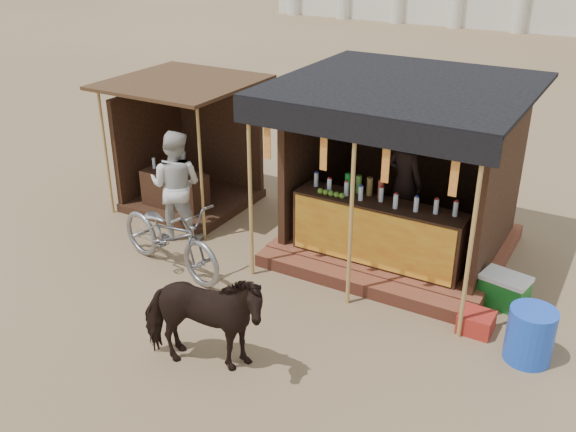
# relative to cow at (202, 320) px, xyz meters

# --- Properties ---
(ground) EXTENTS (120.00, 120.00, 0.00)m
(ground) POSITION_rel_cow_xyz_m (-0.11, 0.61, -0.68)
(ground) COLOR #846B4C
(ground) RESTS_ON ground
(main_stall) EXTENTS (3.60, 3.61, 2.78)m
(main_stall) POSITION_rel_cow_xyz_m (0.88, 3.97, 0.35)
(main_stall) COLOR brown
(main_stall) RESTS_ON ground
(secondary_stall) EXTENTS (2.40, 2.40, 2.38)m
(secondary_stall) POSITION_rel_cow_xyz_m (-3.28, 3.85, 0.18)
(secondary_stall) COLOR #3B2315
(secondary_stall) RESTS_ON ground
(cow) EXTENTS (1.75, 1.19, 1.35)m
(cow) POSITION_rel_cow_xyz_m (0.00, 0.00, 0.00)
(cow) COLOR black
(cow) RESTS_ON ground
(motorbike) EXTENTS (2.31, 1.20, 1.15)m
(motorbike) POSITION_rel_cow_xyz_m (-1.87, 1.67, -0.10)
(motorbike) COLOR gray
(motorbike) RESTS_ON ground
(bystander) EXTENTS (1.06, 0.91, 1.87)m
(bystander) POSITION_rel_cow_xyz_m (-2.48, 2.61, 0.26)
(bystander) COLOR beige
(bystander) RESTS_ON ground
(blue_barrel) EXTENTS (0.74, 0.74, 0.70)m
(blue_barrel) POSITION_rel_cow_xyz_m (3.34, 2.12, -0.32)
(blue_barrel) COLOR blue
(blue_barrel) RESTS_ON ground
(red_crate) EXTENTS (0.44, 0.40, 0.27)m
(red_crate) POSITION_rel_cow_xyz_m (2.64, 2.39, -0.54)
(red_crate) COLOR #A0231A
(red_crate) RESTS_ON ground
(cooler) EXTENTS (0.71, 0.55, 0.46)m
(cooler) POSITION_rel_cow_xyz_m (2.80, 3.21, -0.44)
(cooler) COLOR #186D20
(cooler) RESTS_ON ground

